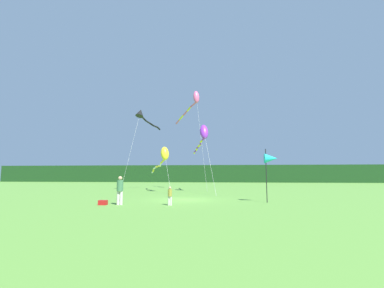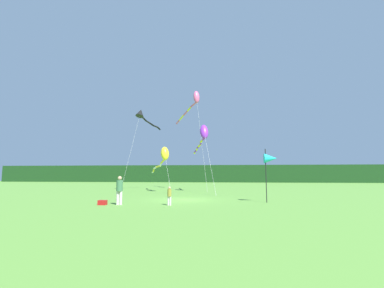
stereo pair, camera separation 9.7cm
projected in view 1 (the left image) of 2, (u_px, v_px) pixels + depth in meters
ground_plane at (184, 200)px, 20.62m from camera, size 120.00×120.00×0.00m
distant_treeline at (209, 174)px, 65.30m from camera, size 108.00×3.17×4.11m
person_adult at (120, 189)px, 17.28m from camera, size 0.40×0.40×1.83m
person_child at (170, 195)px, 16.97m from camera, size 0.26×0.26×1.18m
cooler_box at (103, 203)px, 17.16m from camera, size 0.51×0.37×0.30m
banner_flag_pole at (271, 159)px, 18.94m from camera, size 0.90×0.70×3.74m
kite_purple at (203, 134)px, 30.22m from camera, size 3.13×10.15×7.63m
kite_black at (142, 115)px, 32.32m from camera, size 2.68×6.93×9.83m
kite_rainbow at (193, 101)px, 34.80m from camera, size 5.09×8.36×12.59m
kite_yellow at (163, 157)px, 30.12m from camera, size 4.18×8.05×5.08m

